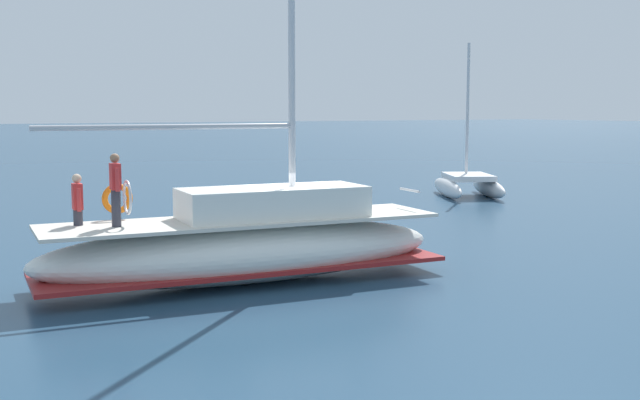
{
  "coord_description": "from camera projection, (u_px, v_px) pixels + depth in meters",
  "views": [
    {
      "loc": [
        17.03,
        -8.53,
        4.0
      ],
      "look_at": [
        0.7,
        0.67,
        1.8
      ],
      "focal_mm": 43.93,
      "sensor_mm": 36.0,
      "label": 1
    }
  ],
  "objects": [
    {
      "name": "moored_catamaran",
      "position": [
        468.0,
        184.0,
        35.59
      ],
      "size": [
        5.56,
        4.35,
        6.94
      ],
      "color": "white",
      "rests_on": "ground"
    },
    {
      "name": "main_sailboat",
      "position": [
        247.0,
        243.0,
        18.04
      ],
      "size": [
        3.17,
        9.76,
        12.13
      ],
      "color": "white",
      "rests_on": "ground"
    },
    {
      "name": "ground_plane",
      "position": [
        283.0,
        271.0,
        19.36
      ],
      "size": [
        400.0,
        400.0,
        0.0
      ],
      "primitive_type": "plane",
      "color": "navy"
    },
    {
      "name": "mooring_buoy",
      "position": [
        241.0,
        219.0,
        27.25
      ],
      "size": [
        0.56,
        0.56,
        0.88
      ],
      "color": "#EA4C19",
      "rests_on": "ground"
    }
  ]
}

